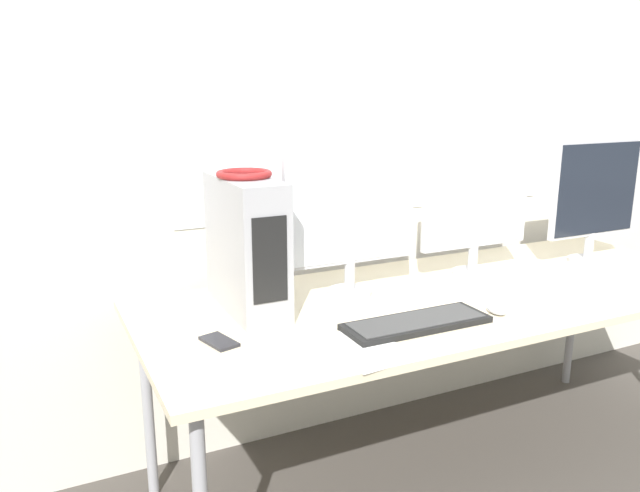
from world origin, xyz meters
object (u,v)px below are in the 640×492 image
Objects in this scene: pc_tower at (246,245)px; keyboard at (416,323)px; monitor_right_near at (477,203)px; monitor_right_far at (595,195)px; mouse at (496,310)px; monitor_main at (351,216)px; cell_phone at (219,341)px; headphones at (244,174)px.

pc_tower is 0.63m from keyboard.
monitor_right_far is (0.59, -0.07, 0.00)m from monitor_right_near.
monitor_main is at bearing 130.66° from mouse.
monitor_right_near reaches higher than cell_phone.
pc_tower is 1.57m from monitor_right_far.
monitor_right_near is 6.37× the size of mouse.
headphones reaches higher than cell_phone.
monitor_main is at bearing -2.67° from pc_tower.
mouse is at bearing -29.77° from headphones.
mouse is (-0.82, -0.34, -0.29)m from monitor_right_far.
pc_tower is at bearing 176.70° from monitor_right_far.
monitor_main is 0.69m from cell_phone.
keyboard reaches higher than cell_phone.
mouse is (0.75, -0.43, -0.46)m from headphones.
mouse reaches higher than cell_phone.
monitor_main reaches higher than mouse.
monitor_main reaches higher than cell_phone.
monitor_right_near is at bearing -0.42° from monitor_main.
monitor_main is 0.99× the size of monitor_right_near.
headphones is 0.43m from monitor_main.
pc_tower is at bearing 137.34° from keyboard.
monitor_main reaches higher than headphones.
headphones is 0.99m from monitor_right_near.
monitor_right_far is at bearing -6.52° from monitor_right_near.
pc_tower is 5.52× the size of mouse.
monitor_right_near is 0.99× the size of monitor_right_far.
monitor_main is at bearing -2.79° from headphones.
mouse is at bearing -119.10° from monitor_right_near.
monitor_right_near reaches higher than monitor_main.
mouse is at bearing -4.62° from keyboard.
keyboard is (0.44, -0.40, -0.46)m from headphones.
mouse is 0.95m from cell_phone.
cell_phone is at bearing -168.58° from monitor_right_near.
cell_phone is (-0.18, -0.26, -0.23)m from pc_tower.
keyboard is 3.42× the size of cell_phone.
keyboard is (-1.13, -0.31, -0.29)m from monitor_right_far.
monitor_right_far is 1.09× the size of keyboard.
monitor_right_far reaches higher than pc_tower.
pc_tower is 0.86× the size of monitor_right_far.
mouse is (-0.23, -0.40, -0.29)m from monitor_right_near.
monitor_main is (0.40, -0.02, -0.17)m from headphones.
monitor_main reaches higher than pc_tower.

